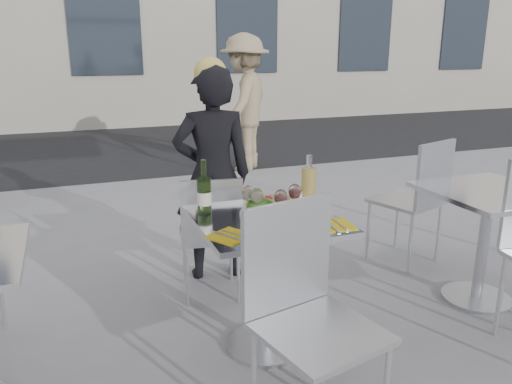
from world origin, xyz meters
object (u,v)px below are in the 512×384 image
object	(u,v)px
pizza_near	(287,228)
wine_bottle	(204,194)
side_table_right	(486,222)
side_chair_rfar	(418,192)
woman_diner	(213,175)
sugar_shaker	(296,199)
pedestrian_b	(245,103)
napkin_left	(230,236)
wineglass_red_b	(295,193)
main_table	(266,256)
pizza_far	(273,204)
salad_plate	(261,208)
wineglass_red_a	(281,199)
wineglass_white_a	(248,194)
wineglass_white_b	(257,197)
chair_near	(304,302)
carafe	(309,186)
chair_far	(211,228)
napkin_right	(334,225)

from	to	relation	value
pizza_near	wine_bottle	size ratio (longest dim) A/B	1.04
side_table_right	side_chair_rfar	size ratio (longest dim) A/B	0.78
woman_diner	sugar_shaker	distance (m)	0.92
woman_diner	pedestrian_b	world-z (taller)	pedestrian_b
woman_diner	wine_bottle	xyz separation A→B (m)	(-0.28, -0.82, 0.12)
napkin_left	wineglass_red_b	bearing A→B (deg)	-3.59
main_table	napkin_left	distance (m)	0.38
pizza_near	pizza_far	world-z (taller)	pizza_far
napkin_left	salad_plate	bearing A→B (deg)	14.44
wineglass_red_a	wineglass_white_a	bearing A→B (deg)	134.20
wine_bottle	pizza_far	bearing A→B (deg)	-1.29
napkin_left	pizza_near	bearing A→B (deg)	-32.70
pizza_near	wineglass_white_b	size ratio (longest dim) A/B	1.94
chair_near	woman_diner	world-z (taller)	woman_diner
wineglass_white_b	main_table	bearing A→B (deg)	-43.32
carafe	wineglass_red_b	bearing A→B (deg)	-149.56
pedestrian_b	woman_diner	bearing A→B (deg)	13.92
salad_plate	wineglass_white_a	xyz separation A→B (m)	(-0.06, 0.03, 0.07)
wineglass_white_b	napkin_left	world-z (taller)	wineglass_white_b
salad_plate	wineglass_white_b	distance (m)	0.08
wine_bottle	sugar_shaker	xyz separation A→B (m)	(0.50, -0.07, -0.06)
pizza_far	napkin_left	xyz separation A→B (m)	(-0.36, -0.35, -0.01)
side_table_right	carafe	size ratio (longest dim) A/B	2.59
side_table_right	pizza_far	distance (m)	1.42
chair_near	wineglass_white_b	distance (m)	0.69
woman_diner	main_table	bearing A→B (deg)	98.15
wine_bottle	wineglass_red_a	bearing A→B (deg)	-31.15
pedestrian_b	napkin_left	world-z (taller)	pedestrian_b
salad_plate	wine_bottle	xyz separation A→B (m)	(-0.27, 0.11, 0.08)
carafe	napkin_left	world-z (taller)	carafe
sugar_shaker	chair_far	bearing A→B (deg)	122.70
side_chair_rfar	pizza_far	distance (m)	1.45
wineglass_red_b	napkin_left	size ratio (longest dim) A/B	0.64
wineglass_white_a	napkin_right	world-z (taller)	wineglass_white_a
woman_diner	wineglass_red_a	distance (m)	1.04
pizza_near	carafe	size ratio (longest dim) A/B	1.05
chair_far	wineglass_red_b	world-z (taller)	wineglass_red_b
wine_bottle	napkin_right	world-z (taller)	wine_bottle
carafe	napkin_right	xyz separation A→B (m)	(-0.02, -0.33, -0.11)
chair_near	pedestrian_b	xyz separation A→B (m)	(1.43, 4.71, 0.32)
chair_far	wineglass_red_b	distance (m)	0.76
side_chair_rfar	wineglass_red_a	xyz separation A→B (m)	(-1.41, -0.66, 0.29)
pizza_near	woman_diner	bearing A→B (deg)	91.15
side_table_right	wine_bottle	size ratio (longest dim) A/B	2.54
chair_far	chair_near	bearing A→B (deg)	102.40
wineglass_white_b	wineglass_red_b	distance (m)	0.21
side_table_right	chair_far	size ratio (longest dim) A/B	0.89
side_table_right	wineglass_white_b	distance (m)	1.57
pizza_far	salad_plate	size ratio (longest dim) A/B	1.55
chair_near	side_table_right	bearing A→B (deg)	8.00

